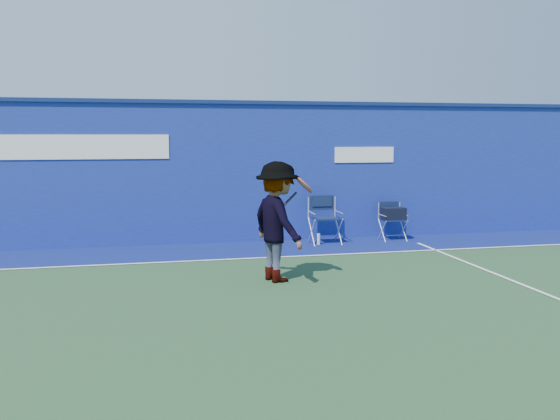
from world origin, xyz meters
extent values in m
plane|color=#254626|center=(0.00, 0.00, 0.00)|extent=(80.00, 80.00, 0.00)
cube|color=navy|center=(0.00, 5.20, 1.50)|extent=(24.00, 0.40, 3.00)
cube|color=navy|center=(0.00, 5.20, 3.04)|extent=(24.00, 0.50, 0.08)
cube|color=white|center=(-3.00, 4.99, 2.10)|extent=(4.50, 0.02, 0.50)
cube|color=white|center=(3.60, 4.99, 1.90)|extent=(1.40, 0.02, 0.35)
cube|color=navy|center=(0.00, 4.10, 0.00)|extent=(24.00, 1.80, 0.01)
cube|color=white|center=(0.00, 3.20, 0.01)|extent=(24.00, 0.06, 0.01)
cube|color=#101D3D|center=(2.52, 4.43, 0.55)|extent=(0.54, 0.45, 0.03)
cube|color=silver|center=(2.52, 4.70, 0.77)|extent=(0.61, 0.03, 0.44)
cube|color=#101D3D|center=(2.52, 4.70, 0.86)|extent=(0.54, 0.03, 0.31)
cube|color=#101D3D|center=(2.52, 4.70, 0.91)|extent=(0.44, 0.07, 0.24)
cube|color=#101D3D|center=(4.12, 4.51, 0.46)|extent=(0.45, 0.38, 0.03)
cube|color=silver|center=(4.12, 4.73, 0.65)|extent=(0.51, 0.02, 0.37)
cube|color=#101D3D|center=(4.12, 4.73, 0.72)|extent=(0.45, 0.02, 0.26)
cube|color=black|center=(4.12, 4.48, 0.60)|extent=(0.51, 0.30, 0.28)
cylinder|color=silver|center=(2.35, 4.33, 0.12)|extent=(0.07, 0.07, 0.25)
imported|color=#EA4738|center=(0.82, 1.44, 0.96)|extent=(1.06, 1.40, 1.92)
torus|color=#BD3C19|center=(1.22, 1.32, 1.56)|extent=(0.28, 0.37, 0.29)
cylinder|color=gray|center=(1.22, 1.32, 1.56)|extent=(0.22, 0.31, 0.23)
cylinder|color=black|center=(0.98, 1.32, 1.32)|extent=(0.27, 0.04, 0.26)
camera|label=1|loc=(-1.16, -7.72, 2.33)|focal=38.00mm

